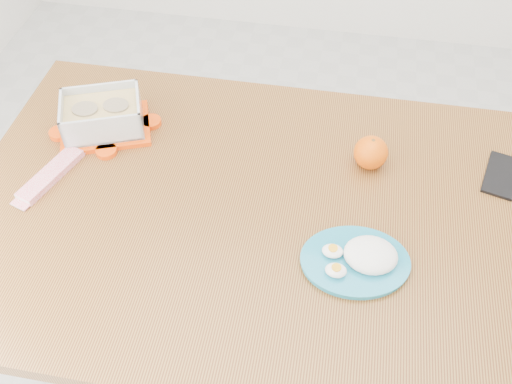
% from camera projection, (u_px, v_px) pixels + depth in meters
% --- Properties ---
extents(ground, '(3.50, 3.50, 0.00)m').
position_uv_depth(ground, '(303.00, 314.00, 1.97)').
color(ground, '#B7B7B2').
rests_on(ground, ground).
extents(dining_table, '(1.37, 0.91, 0.75)m').
position_uv_depth(dining_table, '(256.00, 232.00, 1.37)').
color(dining_table, brown).
rests_on(dining_table, ground).
extents(food_container, '(0.27, 0.24, 0.09)m').
position_uv_depth(food_container, '(103.00, 116.00, 1.45)').
color(food_container, '#F54507').
rests_on(food_container, dining_table).
extents(orange_fruit, '(0.08, 0.08, 0.08)m').
position_uv_depth(orange_fruit, '(371.00, 153.00, 1.37)').
color(orange_fruit, orange).
rests_on(orange_fruit, dining_table).
extents(rice_plate, '(0.26, 0.26, 0.06)m').
position_uv_depth(rice_plate, '(360.00, 258.00, 1.19)').
color(rice_plate, teal).
rests_on(rice_plate, dining_table).
extents(candy_bar, '(0.10, 0.19, 0.02)m').
position_uv_depth(candy_bar, '(51.00, 174.00, 1.36)').
color(candy_bar, red).
rests_on(candy_bar, dining_table).
extents(smartphone, '(0.11, 0.16, 0.01)m').
position_uv_depth(smartphone, '(501.00, 175.00, 1.37)').
color(smartphone, black).
rests_on(smartphone, dining_table).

